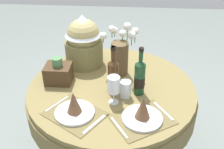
# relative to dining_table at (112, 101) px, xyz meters

# --- Properties ---
(dining_table) EXTENTS (1.18, 1.18, 0.75)m
(dining_table) POSITION_rel_dining_table_xyz_m (0.00, 0.00, 0.00)
(dining_table) COLOR olive
(dining_table) RESTS_ON ground
(place_setting_left) EXTENTS (0.43, 0.40, 0.16)m
(place_setting_left) POSITION_rel_dining_table_xyz_m (-0.20, -0.31, 0.18)
(place_setting_left) COLOR brown
(place_setting_left) RESTS_ON dining_table
(place_setting_right) EXTENTS (0.43, 0.40, 0.16)m
(place_setting_right) POSITION_rel_dining_table_xyz_m (0.20, -0.33, 0.18)
(place_setting_right) COLOR brown
(place_setting_right) RESTS_ON dining_table
(flower_vase) EXTENTS (0.27, 0.20, 0.42)m
(flower_vase) POSITION_rel_dining_table_xyz_m (0.05, 0.18, 0.30)
(flower_vase) COLOR brown
(flower_vase) RESTS_ON dining_table
(wine_bottle_left) EXTENTS (0.07, 0.07, 0.34)m
(wine_bottle_left) POSITION_rel_dining_table_xyz_m (0.19, -0.06, 0.26)
(wine_bottle_left) COLOR #194223
(wine_bottle_left) RESTS_ON dining_table
(wine_bottle_centre) EXTENTS (0.07, 0.07, 0.34)m
(wine_bottle_centre) POSITION_rel_dining_table_xyz_m (0.01, -0.05, 0.26)
(wine_bottle_centre) COLOR #422814
(wine_bottle_centre) RESTS_ON dining_table
(wine_glass_right) EXTENTS (0.08, 0.08, 0.19)m
(wine_glass_right) POSITION_rel_dining_table_xyz_m (0.03, -0.17, 0.26)
(wine_glass_right) COLOR silver
(wine_glass_right) RESTS_ON dining_table
(tumbler_near_right) EXTENTS (0.07, 0.07, 0.12)m
(tumbler_near_right) POSITION_rel_dining_table_xyz_m (0.10, -0.11, 0.19)
(tumbler_near_right) COLOR silver
(tumbler_near_right) RESTS_ON dining_table
(gift_tub_back_left) EXTENTS (0.29, 0.29, 0.40)m
(gift_tub_back_left) POSITION_rel_dining_table_xyz_m (-0.24, 0.31, 0.34)
(gift_tub_back_left) COLOR olive
(gift_tub_back_left) RESTS_ON dining_table
(woven_basket_side_left) EXTENTS (0.18, 0.16, 0.19)m
(woven_basket_side_left) POSITION_rel_dining_table_xyz_m (-0.38, 0.04, 0.20)
(woven_basket_side_left) COLOR #47331E
(woven_basket_side_left) RESTS_ON dining_table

